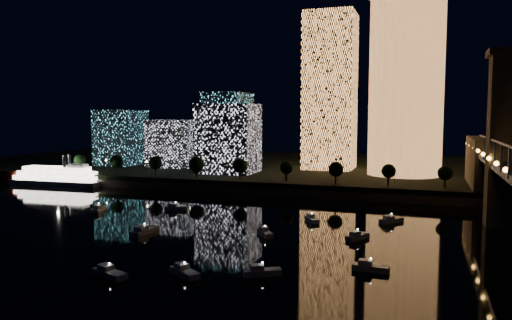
# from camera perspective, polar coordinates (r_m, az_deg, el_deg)

# --- Properties ---
(ground) EXTENTS (520.00, 520.00, 0.00)m
(ground) POSITION_cam_1_polar(r_m,az_deg,el_deg) (117.98, -3.17, -10.46)
(ground) COLOR black
(ground) RESTS_ON ground
(far_bank) EXTENTS (420.00, 160.00, 5.00)m
(far_bank) POSITION_cam_1_polar(r_m,az_deg,el_deg) (270.34, 9.55, -1.07)
(far_bank) COLOR black
(far_bank) RESTS_ON ground
(seawall) EXTENTS (420.00, 6.00, 3.00)m
(seawall) POSITION_cam_1_polar(r_m,az_deg,el_deg) (194.50, 5.87, -3.77)
(seawall) COLOR #6B5E4C
(seawall) RESTS_ON ground
(tower_cylindrical) EXTENTS (34.00, 34.00, 79.59)m
(tower_cylindrical) POSITION_cam_1_polar(r_m,az_deg,el_deg) (231.69, 16.76, 8.25)
(tower_cylindrical) COLOR #FF9F51
(tower_cylindrical) RESTS_ON far_bank
(tower_rectangular) EXTENTS (23.88, 23.88, 75.97)m
(tower_rectangular) POSITION_cam_1_polar(r_m,az_deg,el_deg) (250.16, 8.47, 7.73)
(tower_rectangular) COLOR #FF9F51
(tower_rectangular) RESTS_ON far_bank
(midrise_blocks) EXTENTS (91.80, 38.29, 37.36)m
(midrise_blocks) POSITION_cam_1_polar(r_m,az_deg,el_deg) (250.58, -7.49, 2.61)
(midrise_blocks) COLOR white
(midrise_blocks) RESTS_ON far_bank
(riverboat) EXTENTS (47.78, 12.19, 14.27)m
(riverboat) POSITION_cam_1_polar(r_m,az_deg,el_deg) (244.23, -22.17, -1.78)
(riverboat) COLOR silver
(riverboat) RESTS_ON ground
(motorboats) EXTENTS (98.42, 75.91, 2.78)m
(motorboats) POSITION_cam_1_polar(r_m,az_deg,el_deg) (130.27, -2.62, -8.57)
(motorboats) COLOR silver
(motorboats) RESTS_ON ground
(esplanade_trees) EXTENTS (165.43, 6.71, 8.86)m
(esplanade_trees) POSITION_cam_1_polar(r_m,az_deg,el_deg) (208.81, -2.72, -0.65)
(esplanade_trees) COLOR black
(esplanade_trees) RESTS_ON far_bank
(street_lamps) EXTENTS (132.70, 0.70, 5.65)m
(street_lamps) POSITION_cam_1_polar(r_m,az_deg,el_deg) (214.73, -2.27, -0.87)
(street_lamps) COLOR black
(street_lamps) RESTS_ON far_bank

